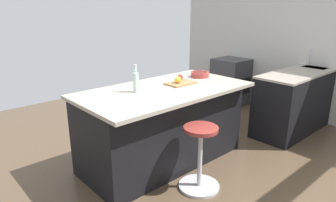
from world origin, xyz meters
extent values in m
plane|color=brown|center=(0.00, 0.00, 0.00)|extent=(7.31, 7.31, 0.00)
cube|color=beige|center=(-2.81, 0.00, 1.31)|extent=(0.12, 5.01, 2.61)
cube|color=black|center=(-2.46, 0.41, 0.45)|extent=(2.30, 0.60, 0.90)
cube|color=#9E9384|center=(-2.46, 0.41, 0.91)|extent=(2.30, 0.60, 0.03)
cube|color=#38383D|center=(-2.75, 0.41, 0.87)|extent=(0.44, 0.36, 0.12)
cylinder|color=#B7B7BC|center=(-2.75, 0.26, 1.07)|extent=(0.02, 0.02, 0.28)
cube|color=#38383D|center=(-2.46, -1.09, 0.45)|extent=(0.60, 0.60, 0.90)
cube|color=black|center=(-2.46, -0.79, 0.40)|extent=(0.44, 0.01, 0.32)
cube|color=black|center=(0.08, -0.22, 0.46)|extent=(2.00, 0.88, 0.91)
cube|color=#9E9384|center=(0.08, -0.17, 0.93)|extent=(2.06, 1.08, 0.04)
cylinder|color=#B7B7BC|center=(0.19, 0.50, 0.01)|extent=(0.44, 0.44, 0.03)
cylinder|color=#B7B7BC|center=(0.19, 0.50, 0.34)|extent=(0.05, 0.05, 0.64)
cylinder|color=maroon|center=(0.19, 0.50, 0.68)|extent=(0.36, 0.36, 0.04)
cube|color=olive|center=(-0.20, -0.20, 0.96)|extent=(0.36, 0.24, 0.02)
sphere|color=red|center=(-0.27, -0.28, 1.01)|extent=(0.08, 0.08, 0.08)
sphere|color=gold|center=(-0.15, -0.20, 1.02)|extent=(0.08, 0.08, 0.08)
cylinder|color=silver|center=(0.43, -0.27, 1.06)|extent=(0.06, 0.06, 0.22)
cylinder|color=silver|center=(0.43, -0.27, 1.21)|extent=(0.03, 0.03, 0.08)
cylinder|color=#B7B7BC|center=(0.43, -0.27, 1.26)|extent=(0.03, 0.03, 0.02)
cylinder|color=#993833|center=(-0.67, -0.30, 0.99)|extent=(0.24, 0.24, 0.07)
cylinder|color=#4C1C19|center=(-0.67, -0.30, 1.00)|extent=(0.20, 0.20, 0.04)
camera|label=1|loc=(2.33, 2.37, 1.87)|focal=32.06mm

